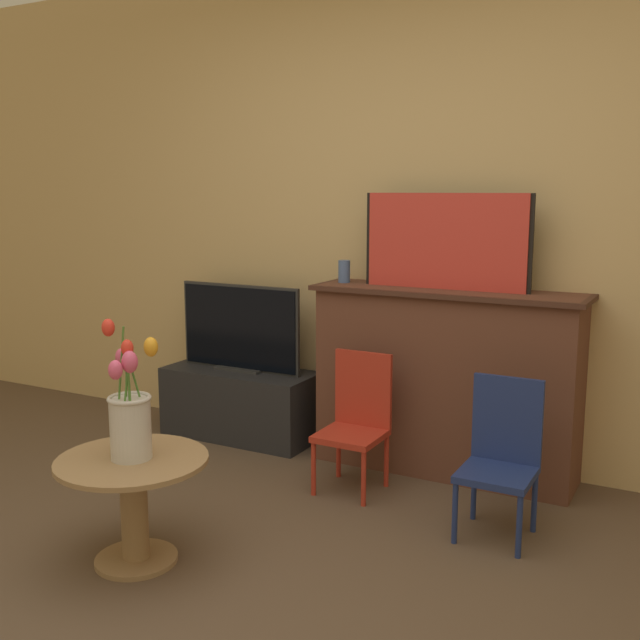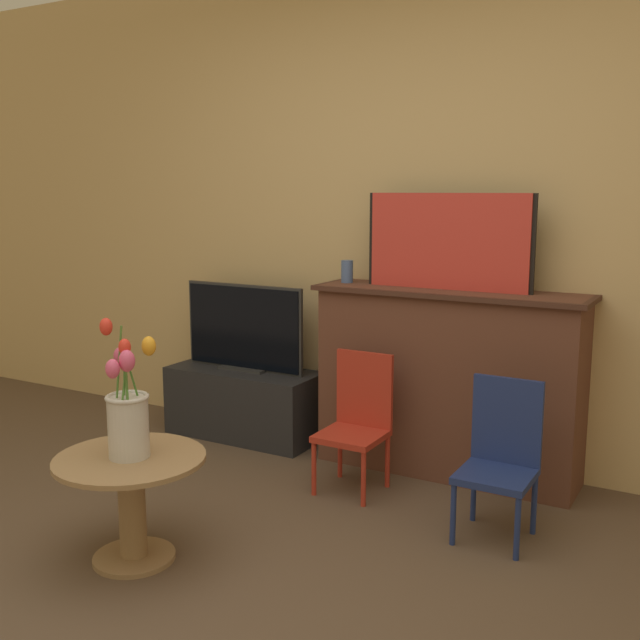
{
  "view_description": "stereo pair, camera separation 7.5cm",
  "coord_description": "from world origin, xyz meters",
  "px_view_note": "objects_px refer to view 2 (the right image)",
  "views": [
    {
      "loc": [
        1.41,
        -1.67,
        1.46
      ],
      "look_at": [
        -0.17,
        1.26,
        0.88
      ],
      "focal_mm": 42.0,
      "sensor_mm": 36.0,
      "label": 1
    },
    {
      "loc": [
        1.48,
        -1.63,
        1.46
      ],
      "look_at": [
        -0.17,
        1.26,
        0.88
      ],
      "focal_mm": 42.0,
      "sensor_mm": 36.0,
      "label": 2
    }
  ],
  "objects_px": {
    "chair_red": "(357,417)",
    "chair_blue": "(501,454)",
    "tv_monitor": "(244,329)",
    "vase_tulips": "(128,413)",
    "painting": "(448,242)"
  },
  "relations": [
    {
      "from": "tv_monitor",
      "to": "chair_blue",
      "type": "relative_size",
      "value": 1.18
    },
    {
      "from": "chair_red",
      "to": "chair_blue",
      "type": "relative_size",
      "value": 1.0
    },
    {
      "from": "tv_monitor",
      "to": "chair_red",
      "type": "distance_m",
      "value": 1.05
    },
    {
      "from": "chair_blue",
      "to": "vase_tulips",
      "type": "bearing_deg",
      "value": -141.36
    },
    {
      "from": "painting",
      "to": "chair_blue",
      "type": "height_order",
      "value": "painting"
    },
    {
      "from": "chair_blue",
      "to": "vase_tulips",
      "type": "xyz_separation_m",
      "value": [
        -1.19,
        -0.95,
        0.25
      ]
    },
    {
      "from": "tv_monitor",
      "to": "vase_tulips",
      "type": "bearing_deg",
      "value": -71.09
    },
    {
      "from": "chair_red",
      "to": "chair_blue",
      "type": "xyz_separation_m",
      "value": [
        0.76,
        -0.16,
        0.0
      ]
    },
    {
      "from": "chair_red",
      "to": "painting",
      "type": "bearing_deg",
      "value": 55.45
    },
    {
      "from": "vase_tulips",
      "to": "chair_red",
      "type": "bearing_deg",
      "value": 68.77
    },
    {
      "from": "tv_monitor",
      "to": "chair_blue",
      "type": "height_order",
      "value": "tv_monitor"
    },
    {
      "from": "painting",
      "to": "chair_blue",
      "type": "relative_size",
      "value": 1.29
    },
    {
      "from": "painting",
      "to": "chair_red",
      "type": "height_order",
      "value": "painting"
    },
    {
      "from": "chair_red",
      "to": "vase_tulips",
      "type": "xyz_separation_m",
      "value": [
        -0.43,
        -1.11,
        0.25
      ]
    },
    {
      "from": "tv_monitor",
      "to": "vase_tulips",
      "type": "distance_m",
      "value": 1.57
    }
  ]
}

